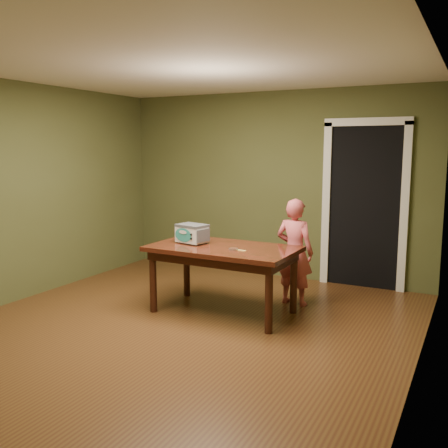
# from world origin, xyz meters

# --- Properties ---
(floor) EXTENTS (5.00, 5.00, 0.00)m
(floor) POSITION_xyz_m (0.00, 0.00, 0.00)
(floor) COLOR brown
(floor) RESTS_ON ground
(room_shell) EXTENTS (4.52, 5.02, 2.61)m
(room_shell) POSITION_xyz_m (0.00, 0.00, 1.71)
(room_shell) COLOR #4D542C
(room_shell) RESTS_ON ground
(doorway) EXTENTS (1.10, 0.66, 2.25)m
(doorway) POSITION_xyz_m (1.30, 2.78, 1.06)
(doorway) COLOR black
(doorway) RESTS_ON ground
(dining_table) EXTENTS (1.61, 0.92, 0.75)m
(dining_table) POSITION_xyz_m (0.15, 0.70, 0.65)
(dining_table) COLOR black
(dining_table) RESTS_ON floor
(toy_oven) EXTENTS (0.39, 0.30, 0.22)m
(toy_oven) POSITION_xyz_m (-0.25, 0.72, 0.87)
(toy_oven) COLOR #4C4F54
(toy_oven) RESTS_ON dining_table
(baking_pan) EXTENTS (0.10, 0.10, 0.02)m
(baking_pan) POSITION_xyz_m (0.34, 0.58, 0.76)
(baking_pan) COLOR silver
(baking_pan) RESTS_ON dining_table
(spatula) EXTENTS (0.18, 0.04, 0.01)m
(spatula) POSITION_xyz_m (0.40, 0.59, 0.75)
(spatula) COLOR #F5DB6A
(spatula) RESTS_ON dining_table
(child) EXTENTS (0.48, 0.34, 1.25)m
(child) POSITION_xyz_m (0.75, 1.36, 0.62)
(child) COLOR #D3575E
(child) RESTS_ON floor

